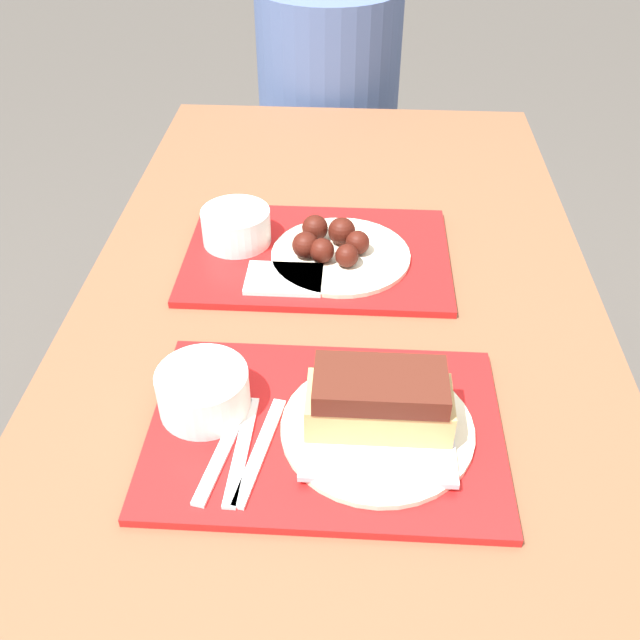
{
  "coord_description": "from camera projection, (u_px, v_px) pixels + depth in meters",
  "views": [
    {
      "loc": [
        0.02,
        -0.81,
        1.43
      ],
      "look_at": [
        -0.02,
        -0.03,
        0.81
      ],
      "focal_mm": 40.0,
      "sensor_mm": 36.0,
      "label": 1
    }
  ],
  "objects": [
    {
      "name": "wings_plate_far",
      "position": [
        334.0,
        248.0,
        1.17
      ],
      "size": [
        0.23,
        0.23,
        0.05
      ],
      "color": "beige",
      "rests_on": "tray_far"
    },
    {
      "name": "plastic_knife_near",
      "position": [
        260.0,
        450.0,
        0.85
      ],
      "size": [
        0.05,
        0.17,
        0.0
      ],
      "color": "white",
      "rests_on": "tray_near"
    },
    {
      "name": "person_seated_across",
      "position": [
        329.0,
        84.0,
        1.89
      ],
      "size": [
        0.37,
        0.37,
        0.73
      ],
      "color": "#4C6093",
      "rests_on": "picnic_bench_far"
    },
    {
      "name": "tray_far",
      "position": [
        317.0,
        255.0,
        1.19
      ],
      "size": [
        0.44,
        0.3,
        0.01
      ],
      "color": "red",
      "rests_on": "picnic_table"
    },
    {
      "name": "bowl_coleslaw_far",
      "position": [
        236.0,
        225.0,
        1.2
      ],
      "size": [
        0.12,
        0.12,
        0.06
      ],
      "color": "white",
      "rests_on": "tray_far"
    },
    {
      "name": "plastic_spoon_near",
      "position": [
        224.0,
        449.0,
        0.85
      ],
      "size": [
        0.05,
        0.17,
        0.0
      ],
      "color": "white",
      "rests_on": "tray_near"
    },
    {
      "name": "tray_near",
      "position": [
        325.0,
        430.0,
        0.89
      ],
      "size": [
        0.44,
        0.3,
        0.01
      ],
      "color": "red",
      "rests_on": "picnic_table"
    },
    {
      "name": "plastic_fork_near",
      "position": [
        242.0,
        450.0,
        0.85
      ],
      "size": [
        0.02,
        0.17,
        0.0
      ],
      "color": "white",
      "rests_on": "tray_near"
    },
    {
      "name": "picnic_bench_far",
      "position": [
        349.0,
        208.0,
        2.12
      ],
      "size": [
        0.78,
        0.28,
        0.44
      ],
      "color": "brown",
      "rests_on": "ground_plane"
    },
    {
      "name": "napkin_far",
      "position": [
        284.0,
        279.0,
        1.12
      ],
      "size": [
        0.12,
        0.08,
        0.01
      ],
      "color": "white",
      "rests_on": "tray_far"
    },
    {
      "name": "picnic_table",
      "position": [
        335.0,
        380.0,
        1.11
      ],
      "size": [
        0.82,
        1.67,
        0.77
      ],
      "color": "brown",
      "rests_on": "ground_plane"
    },
    {
      "name": "ground_plane",
      "position": [
        331.0,
        605.0,
        1.53
      ],
      "size": [
        12.0,
        12.0,
        0.0
      ],
      "primitive_type": "plane",
      "color": "#4C4742"
    },
    {
      "name": "bowl_coleslaw_near",
      "position": [
        203.0,
        389.0,
        0.89
      ],
      "size": [
        0.12,
        0.12,
        0.06
      ],
      "color": "white",
      "rests_on": "tray_near"
    },
    {
      "name": "condiment_packet",
      "position": [
        323.0,
        386.0,
        0.94
      ],
      "size": [
        0.04,
        0.03,
        0.01
      ],
      "color": "teal",
      "rests_on": "tray_near"
    },
    {
      "name": "brisket_sandwich_plate",
      "position": [
        378.0,
        411.0,
        0.86
      ],
      "size": [
        0.24,
        0.24,
        0.09
      ],
      "color": "beige",
      "rests_on": "tray_near"
    }
  ]
}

